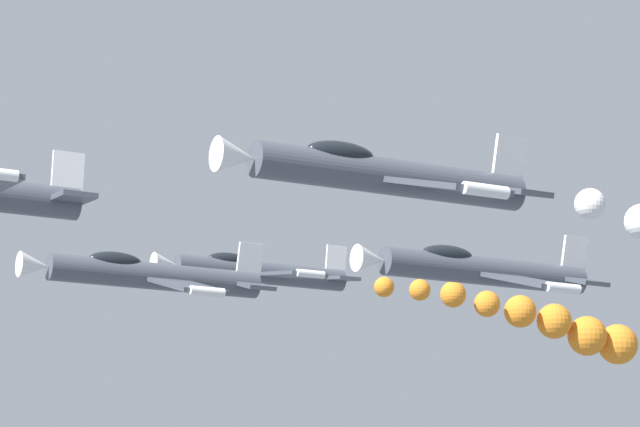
{
  "coord_description": "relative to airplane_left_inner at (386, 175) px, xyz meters",
  "views": [
    {
      "loc": [
        -47.7,
        24.85,
        69.64
      ],
      "look_at": [
        0.0,
        0.0,
        82.12
      ],
      "focal_mm": 84.99,
      "sensor_mm": 36.0,
      "label": 1
    }
  ],
  "objects": [
    {
      "name": "airplane_left_inner",
      "position": [
        0.0,
        0.0,
        0.0
      ],
      "size": [
        9.3,
        10.35,
        3.28
      ],
      "rotation": [
        0.0,
        -0.27,
        0.0
      ],
      "color": "#474C56"
    },
    {
      "name": "airplane_right_inner",
      "position": [
        19.02,
        0.05,
        0.15
      ],
      "size": [
        9.33,
        10.35,
        3.23
      ],
      "rotation": [
        0.0,
        -0.26,
        0.0
      ],
      "color": "#474C56"
    },
    {
      "name": "airplane_left_outer",
      "position": [
        10.29,
        -10.18,
        -0.21
      ],
      "size": [
        9.3,
        10.35,
        3.28
      ],
      "rotation": [
        0.0,
        -0.27,
        0.0
      ],
      "color": "#474C56"
    },
    {
      "name": "airplane_trailing",
      "position": [
        28.68,
        -9.27,
        2.75
      ],
      "size": [
        9.51,
        10.35,
        2.73
      ],
      "rotation": [
        0.0,
        -0.15,
        0.0
      ],
      "color": "#474C56"
    },
    {
      "name": "smoke_trail_trailing",
      "position": [
        27.9,
        -26.58,
        1.25
      ],
      "size": [
        2.74,
        15.73,
        3.88
      ],
      "color": "orange"
    }
  ]
}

